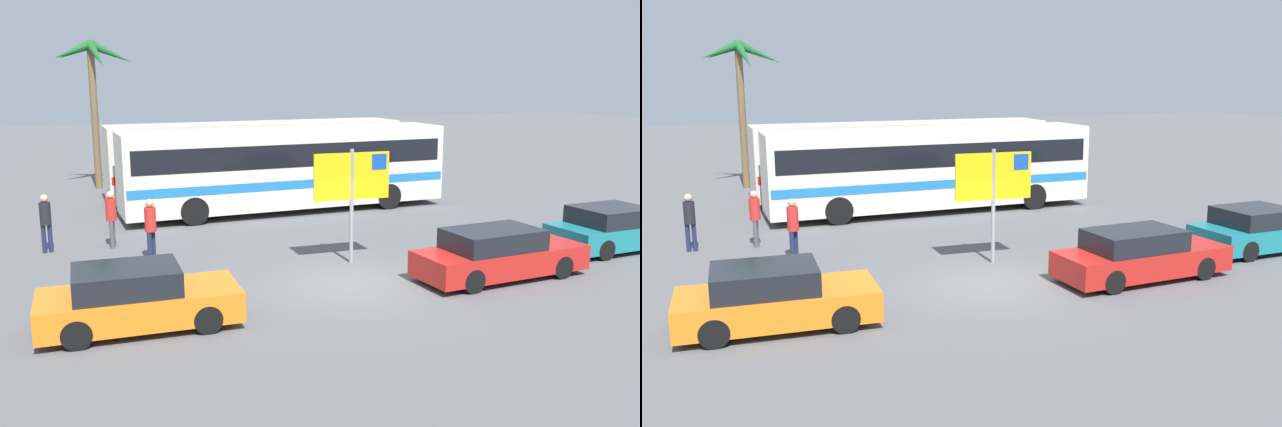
% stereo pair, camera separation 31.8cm
% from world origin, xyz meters
% --- Properties ---
extents(ground, '(120.00, 120.00, 0.00)m').
position_xyz_m(ground, '(0.00, 0.00, 0.00)').
color(ground, '#565659').
extents(bus_front_coach, '(12.36, 2.45, 3.17)m').
position_xyz_m(bus_front_coach, '(1.71, 9.42, 1.78)').
color(bus_front_coach, silver).
rests_on(bus_front_coach, ground).
extents(bus_rear_coach, '(12.36, 2.45, 3.17)m').
position_xyz_m(bus_rear_coach, '(1.62, 12.81, 1.78)').
color(bus_rear_coach, silver).
rests_on(bus_rear_coach, ground).
extents(ferry_sign, '(2.20, 0.19, 3.20)m').
position_xyz_m(ferry_sign, '(0.91, 1.82, 2.33)').
color(ferry_sign, gray).
rests_on(ferry_sign, ground).
extents(car_red, '(4.66, 1.87, 1.32)m').
position_xyz_m(car_red, '(3.72, -1.00, 0.64)').
color(car_red, red).
rests_on(car_red, ground).
extents(car_orange, '(4.19, 2.03, 1.32)m').
position_xyz_m(car_orange, '(-5.42, -1.02, 0.64)').
color(car_orange, orange).
rests_on(car_orange, ground).
extents(car_teal, '(4.05, 1.94, 1.32)m').
position_xyz_m(car_teal, '(8.76, 0.10, 0.64)').
color(car_teal, '#19757F').
rests_on(car_teal, ground).
extents(pedestrian_near_sign, '(0.32, 0.32, 1.74)m').
position_xyz_m(pedestrian_near_sign, '(-5.11, 6.17, 1.03)').
color(pedestrian_near_sign, '#4C4C51').
rests_on(pedestrian_near_sign, ground).
extents(pedestrian_by_bus, '(0.32, 0.32, 1.79)m').
position_xyz_m(pedestrian_by_bus, '(-4.27, 4.13, 1.06)').
color(pedestrian_by_bus, '#1E2347').
rests_on(pedestrian_by_bus, ground).
extents(pedestrian_crossing_lot, '(0.32, 0.32, 1.74)m').
position_xyz_m(pedestrian_crossing_lot, '(-6.97, 6.30, 1.03)').
color(pedestrian_crossing_lot, '#1E2347').
rests_on(pedestrian_crossing_lot, ground).
extents(palm_tree_seaside, '(3.57, 3.60, 6.67)m').
position_xyz_m(palm_tree_seaside, '(-4.46, 17.77, 5.33)').
color(palm_tree_seaside, brown).
rests_on(palm_tree_seaside, ground).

